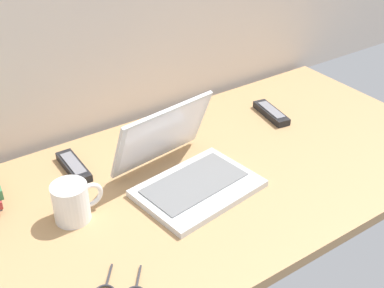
{
  "coord_description": "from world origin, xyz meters",
  "views": [
    {
      "loc": [
        -0.63,
        -0.91,
        0.86
      ],
      "look_at": [
        -0.01,
        0.0,
        0.15
      ],
      "focal_mm": 47.02,
      "sensor_mm": 36.0,
      "label": 1
    }
  ],
  "objects_px": {
    "laptop": "(185,169)",
    "coffee_mug": "(72,201)",
    "remote_control_near": "(271,113)",
    "remote_control_far": "(74,166)"
  },
  "relations": [
    {
      "from": "laptop",
      "to": "coffee_mug",
      "type": "bearing_deg",
      "value": 173.67
    },
    {
      "from": "remote_control_near",
      "to": "laptop",
      "type": "bearing_deg",
      "value": -161.73
    },
    {
      "from": "remote_control_far",
      "to": "coffee_mug",
      "type": "bearing_deg",
      "value": -112.81
    },
    {
      "from": "coffee_mug",
      "to": "laptop",
      "type": "bearing_deg",
      "value": -6.33
    },
    {
      "from": "laptop",
      "to": "coffee_mug",
      "type": "relative_size",
      "value": 2.64
    },
    {
      "from": "remote_control_near",
      "to": "remote_control_far",
      "type": "xyz_separation_m",
      "value": [
        -0.67,
        0.08,
        0.0
      ]
    },
    {
      "from": "laptop",
      "to": "remote_control_far",
      "type": "bearing_deg",
      "value": 135.13
    },
    {
      "from": "coffee_mug",
      "to": "remote_control_far",
      "type": "height_order",
      "value": "coffee_mug"
    },
    {
      "from": "coffee_mug",
      "to": "remote_control_far",
      "type": "xyz_separation_m",
      "value": [
        0.08,
        0.19,
        -0.04
      ]
    },
    {
      "from": "remote_control_near",
      "to": "remote_control_far",
      "type": "bearing_deg",
      "value": 173.12
    }
  ]
}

